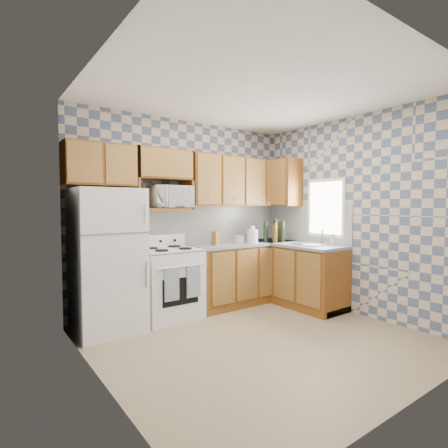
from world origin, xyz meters
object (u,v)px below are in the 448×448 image
(refrigerator, at_px, (107,261))
(electric_kettle, at_px, (252,236))
(stove_body, at_px, (169,284))
(microwave, at_px, (170,197))

(refrigerator, xyz_separation_m, electric_kettle, (2.13, -0.12, 0.18))
(stove_body, bearing_deg, electric_kettle, -6.09)
(stove_body, relative_size, electric_kettle, 4.36)
(stove_body, xyz_separation_m, microwave, (0.12, 0.17, 1.15))
(microwave, relative_size, electric_kettle, 2.65)
(refrigerator, height_order, microwave, microwave)
(refrigerator, relative_size, electric_kettle, 8.14)
(stove_body, distance_m, microwave, 1.17)
(microwave, distance_m, electric_kettle, 1.38)
(microwave, xyz_separation_m, electric_kettle, (1.21, -0.31, -0.58))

